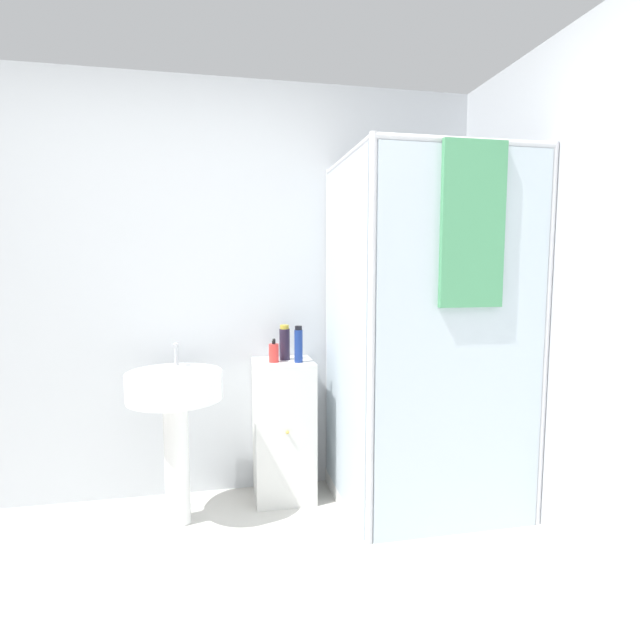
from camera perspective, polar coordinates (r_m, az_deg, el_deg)
wall_back at (r=3.11m, az=-12.94°, el=3.17°), size 6.40×0.06×2.50m
shower_enclosure at (r=2.88m, az=11.07°, el=-11.58°), size 0.93×0.96×1.99m
vanity_cabinet at (r=3.09m, az=-4.18°, el=-12.38°), size 0.35×0.35×0.84m
sink at (r=2.83m, az=-16.23°, el=-9.24°), size 0.50×0.50×0.98m
soap_dispenser at (r=2.93m, az=-5.30°, el=-3.74°), size 0.06×0.06×0.14m
shampoo_bottle_tall_black at (r=3.00m, az=-4.07°, el=-2.62°), size 0.06×0.06×0.21m
shampoo_bottle_blue at (r=2.91m, az=-2.47°, el=-2.83°), size 0.05×0.05×0.22m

